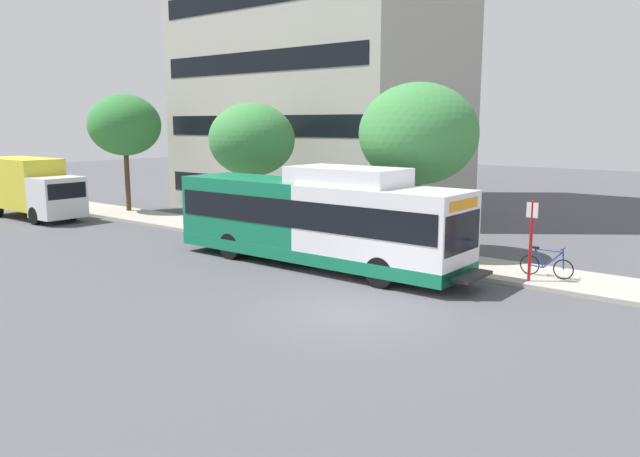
# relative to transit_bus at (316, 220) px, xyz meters

# --- Properties ---
(ground_plane) EXTENTS (120.00, 120.00, 0.00)m
(ground_plane) POSITION_rel_transit_bus_xyz_m (-3.86, 3.73, -1.70)
(ground_plane) COLOR #4C4C51
(sidewalk_curb) EXTENTS (3.00, 56.00, 0.14)m
(sidewalk_curb) POSITION_rel_transit_bus_xyz_m (3.14, 1.73, -1.63)
(sidewalk_curb) COLOR #A8A399
(sidewalk_curb) RESTS_ON ground
(transit_bus) EXTENTS (2.58, 12.25, 3.65)m
(transit_bus) POSITION_rel_transit_bus_xyz_m (0.00, 0.00, 0.00)
(transit_bus) COLOR white
(transit_bus) RESTS_ON ground
(bus_stop_sign_pole) EXTENTS (0.10, 0.36, 2.60)m
(bus_stop_sign_pole) POSITION_rel_transit_bus_xyz_m (2.07, -7.08, -0.05)
(bus_stop_sign_pole) COLOR red
(bus_stop_sign_pole) RESTS_ON sidewalk_curb
(bicycle_parked) EXTENTS (0.52, 1.76, 1.02)m
(bicycle_parked) POSITION_rel_transit_bus_xyz_m (2.97, -7.33, -1.14)
(bicycle_parked) COLOR black
(bicycle_parked) RESTS_ON sidewalk_curb
(street_tree_near_stop) EXTENTS (4.56, 4.56, 6.54)m
(street_tree_near_stop) POSITION_rel_transit_bus_xyz_m (3.85, -1.92, 3.03)
(street_tree_near_stop) COLOR #4C3823
(street_tree_near_stop) RESTS_ON sidewalk_curb
(street_tree_mid_block) EXTENTS (4.07, 4.07, 5.96)m
(street_tree_mid_block) POSITION_rel_transit_bus_xyz_m (3.96, 7.08, 2.66)
(street_tree_mid_block) COLOR #4C3823
(street_tree_mid_block) RESTS_ON sidewalk_curb
(street_tree_far_block) EXTENTS (4.06, 4.06, 6.62)m
(street_tree_far_block) POSITION_rel_transit_bus_xyz_m (3.79, 16.99, 3.32)
(street_tree_far_block) COLOR #4C3823
(street_tree_far_block) RESTS_ON sidewalk_curb
(box_truck_background) EXTENTS (2.32, 7.01, 3.25)m
(box_truck_background) POSITION_rel_transit_bus_xyz_m (-0.70, 19.29, 0.04)
(box_truck_background) COLOR silver
(box_truck_background) RESTS_ON ground
(lattice_comm_tower) EXTENTS (1.10, 1.10, 30.59)m
(lattice_comm_tower) POSITION_rel_transit_bus_xyz_m (15.51, 22.42, 8.52)
(lattice_comm_tower) COLOR #B7B7BC
(lattice_comm_tower) RESTS_ON ground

